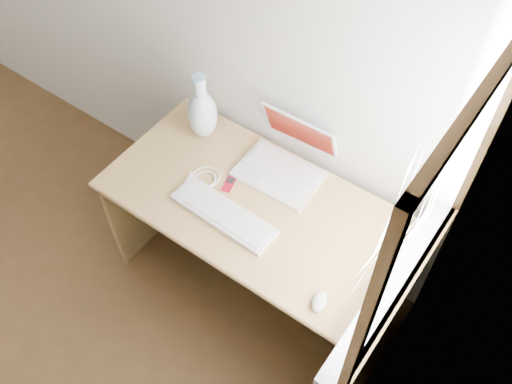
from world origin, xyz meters
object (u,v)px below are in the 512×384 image
Objects in this scene: vase at (202,113)px; laptop at (285,160)px; desk at (266,218)px; external_keyboard at (224,214)px.

laptop is at bearing 5.89° from vase.
vase reaches higher than laptop.
desk is at bearing -87.69° from laptop.
external_keyboard is 1.39× the size of vase.
desk is 0.30m from laptop.
external_keyboard is (-0.07, -0.21, 0.22)m from desk.
vase is at bearing 165.83° from desk.
laptop is at bearing 82.36° from external_keyboard.
desk is 3.82× the size of vase.
desk is at bearing -14.17° from vase.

